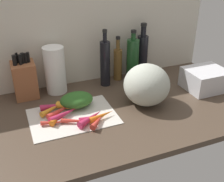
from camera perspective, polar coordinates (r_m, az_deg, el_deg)
ground_plane at (r=141.78cm, az=-3.18°, el=-4.77°), size 170.00×80.00×3.00cm
wall_back at (r=162.81cm, az=-8.03°, el=11.60°), size 170.00×3.00×60.00cm
cutting_board at (r=138.07cm, az=-8.04°, el=-5.08°), size 41.59×29.69×0.80cm
carrot_0 at (r=133.76cm, az=-1.94°, el=-5.02°), size 14.12×6.80×2.94cm
carrot_1 at (r=129.81cm, az=-2.94°, el=-6.17°), size 10.06×10.42×2.95cm
carrot_2 at (r=134.58cm, az=-11.08°, el=-5.38°), size 9.53×10.08×2.89cm
carrot_3 at (r=131.27cm, az=-6.62°, el=-6.12°), size 16.79×9.06×2.17cm
carrot_4 at (r=132.34cm, az=-11.80°, el=-6.31°), size 12.18×4.87×2.03cm
carrot_5 at (r=142.07cm, az=-12.18°, el=-3.57°), size 13.36×10.22×2.93cm
carrot_6 at (r=145.70cm, az=-8.90°, el=-2.57°), size 16.15×2.69×2.18cm
carrot_7 at (r=136.10cm, az=-9.66°, el=-4.66°), size 16.79×10.40×3.54cm
carrot_8 at (r=131.58cm, az=-4.38°, el=-5.54°), size 14.98×11.18×3.58cm
carrot_9 at (r=143.78cm, az=-11.46°, el=-2.99°), size 15.60×4.26×3.34cm
carrot_10 at (r=132.17cm, az=-4.08°, el=-5.49°), size 12.53×3.79×3.07cm
carrot_11 at (r=140.15cm, az=-10.25°, el=-3.80°), size 16.73×11.47×3.07cm
carrot_12 at (r=141.54cm, az=-9.27°, el=-3.24°), size 10.14×10.69×3.60cm
carrot_greens_pile at (r=143.54cm, az=-7.26°, el=-1.79°), size 16.92×13.02×7.16cm
winter_squash at (r=144.06cm, az=7.11°, el=1.26°), size 23.88×23.82×21.74cm
knife_block at (r=157.87cm, az=-17.45°, el=2.30°), size 12.15×13.48×24.99cm
paper_towel_roll at (r=157.47cm, az=-11.60°, el=4.23°), size 11.50×11.50×26.47cm
bottle_0 at (r=161.95cm, az=-1.41°, el=5.77°), size 5.93×5.93×33.66cm
bottle_1 at (r=170.47cm, az=1.19°, el=5.73°), size 5.19×5.19×27.33cm
bottle_2 at (r=169.77cm, az=4.24°, el=6.48°), size 7.44×7.44×31.16cm
bottle_3 at (r=175.62cm, az=6.21°, el=7.44°), size 6.70×6.70×33.59cm
dish_rack at (r=169.36cm, az=18.52°, el=2.30°), size 22.55×19.91×11.79cm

